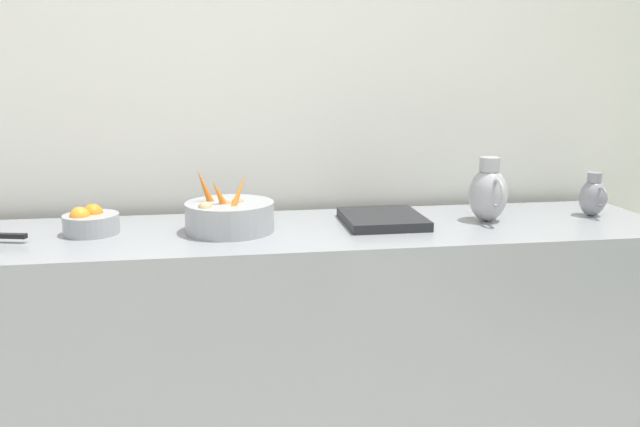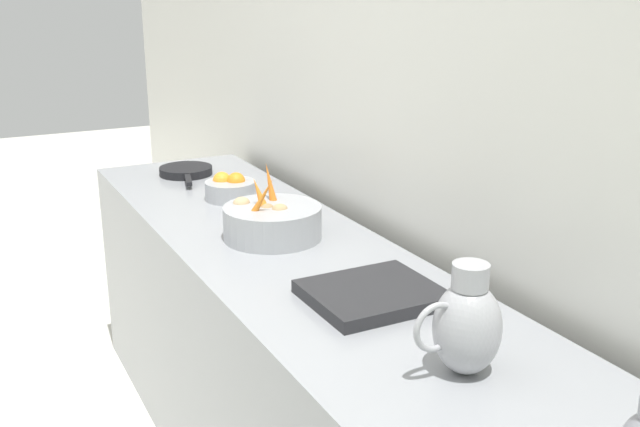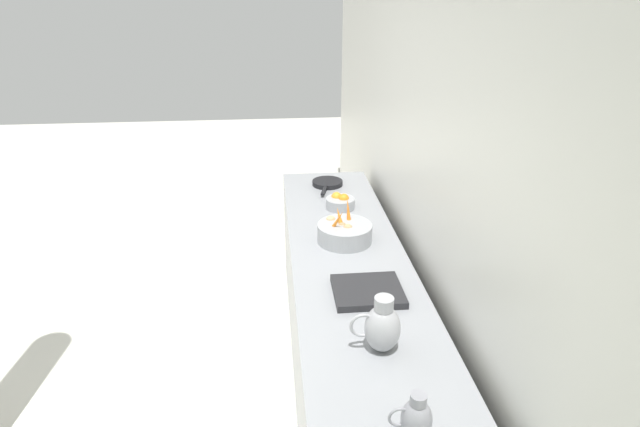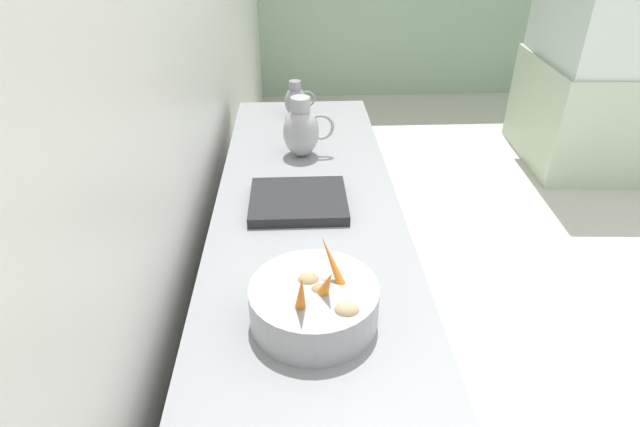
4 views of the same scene
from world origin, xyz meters
TOP-DOWN VIEW (x-y plane):
  - ground_plane at (0.00, 0.00)m, footprint 14.42×14.42m
  - tile_wall_left at (-1.95, 0.45)m, footprint 0.10×7.58m
  - prep_counter at (-1.51, -0.05)m, footprint 0.66×2.92m
  - vegetable_colander at (-1.51, -0.27)m, footprint 0.33×0.33m
  - orange_bowl at (-1.55, -0.77)m, footprint 0.20×0.20m
  - metal_pitcher_tall at (-1.52, 0.74)m, footprint 0.21×0.15m
  - metal_pitcher_short at (-1.54, 1.20)m, footprint 0.15×0.11m
  - counter_sink_basin at (-1.54, 0.32)m, footprint 0.34×0.30m
  - skillet_on_counter at (-1.51, -1.22)m, footprint 0.23×0.38m

SIDE VIEW (x-z plane):
  - ground_plane at x=0.00m, z-range 0.00..0.00m
  - prep_counter at x=-1.51m, z-range 0.00..0.90m
  - skillet_on_counter at x=-1.51m, z-range 0.90..0.94m
  - counter_sink_basin at x=-1.54m, z-range 0.90..0.94m
  - orange_bowl at x=-1.55m, z-range 0.89..1.00m
  - vegetable_colander at x=-1.51m, z-range 0.84..1.07m
  - metal_pitcher_short at x=-1.54m, z-range 0.89..1.07m
  - metal_pitcher_tall at x=-1.52m, z-range 0.89..1.14m
  - tile_wall_left at x=-1.95m, z-range 0.00..3.00m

